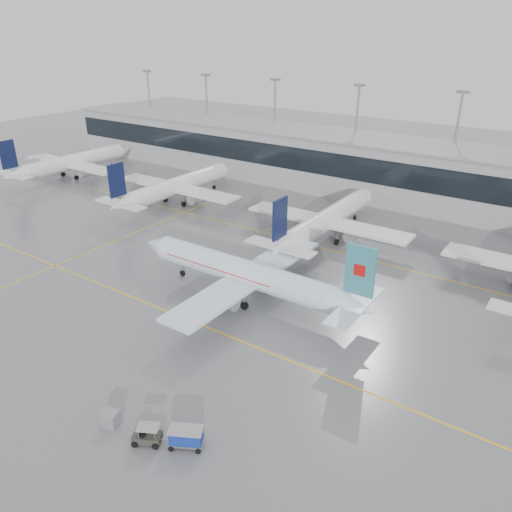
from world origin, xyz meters
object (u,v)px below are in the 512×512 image
Objects in this scene: gse_unit at (111,419)px; baggage_cart at (186,436)px; baggage_tug at (147,437)px; air_canada_jet at (248,274)px.

baggage_cart is at bearing -1.00° from gse_unit.
baggage_cart reaches higher than baggage_tug.
gse_unit is (-7.56, -2.10, -0.37)m from baggage_cart.
baggage_tug is 2.54× the size of gse_unit.
baggage_tug is (7.67, -26.40, -3.11)m from air_canada_jet.
baggage_cart reaches higher than gse_unit.
air_canada_jet is at bearing 77.81° from baggage_tug.
gse_unit is at bearing 96.93° from air_canada_jet.
air_canada_jet is 25.38× the size of gse_unit.
gse_unit is (3.27, -26.79, -3.03)m from air_canada_jet.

